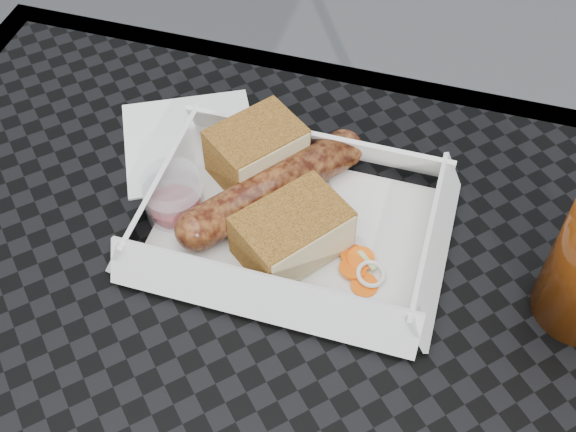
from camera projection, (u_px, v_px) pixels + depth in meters
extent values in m
cube|color=black|center=(368.00, 90.00, 0.73)|extent=(0.80, 0.03, 0.03)
cylinder|color=black|center=(107.00, 250.00, 1.06)|extent=(0.03, 0.03, 0.73)
cube|color=white|center=(291.00, 228.00, 0.60)|extent=(0.22, 0.15, 0.00)
cylinder|color=brown|center=(273.00, 188.00, 0.60)|extent=(0.12, 0.14, 0.03)
sphere|color=brown|center=(343.00, 149.00, 0.63)|extent=(0.03, 0.03, 0.03)
sphere|color=brown|center=(196.00, 230.00, 0.57)|extent=(0.03, 0.03, 0.03)
cube|color=#8E5C23|center=(257.00, 150.00, 0.62)|extent=(0.09, 0.09, 0.05)
cube|color=#8E5C23|center=(292.00, 233.00, 0.57)|extent=(0.10, 0.10, 0.04)
cylinder|color=#FB5F0A|center=(360.00, 269.00, 0.57)|extent=(0.02, 0.02, 0.00)
torus|color=white|center=(368.00, 278.00, 0.56)|extent=(0.02, 0.02, 0.00)
cube|color=#B2D17F|center=(374.00, 271.00, 0.57)|extent=(0.02, 0.02, 0.00)
cube|color=white|center=(191.00, 141.00, 0.66)|extent=(0.16, 0.16, 0.00)
cylinder|color=maroon|center=(174.00, 201.00, 0.60)|extent=(0.05, 0.05, 0.03)
cylinder|color=silver|center=(172.00, 190.00, 0.61)|extent=(0.05, 0.05, 0.03)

